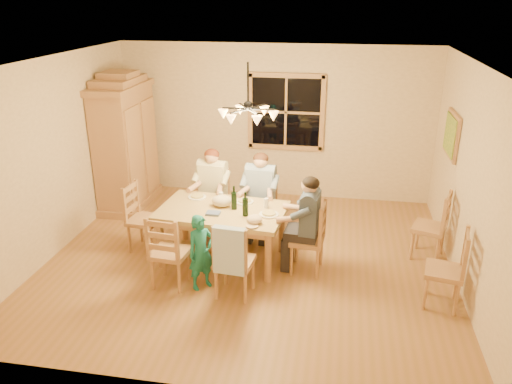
% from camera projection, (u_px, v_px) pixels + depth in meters
% --- Properties ---
extents(floor, '(5.50, 5.50, 0.00)m').
position_uv_depth(floor, '(249.00, 259.00, 7.00)').
color(floor, olive).
rests_on(floor, ground).
extents(ceiling, '(5.50, 5.00, 0.02)m').
position_uv_depth(ceiling, '(248.00, 62.00, 6.00)').
color(ceiling, white).
rests_on(ceiling, wall_back).
extents(wall_back, '(5.50, 0.02, 2.70)m').
position_uv_depth(wall_back, '(275.00, 122.00, 8.79)').
color(wall_back, '#C7AF8D').
rests_on(wall_back, floor).
extents(wall_left, '(0.02, 5.00, 2.70)m').
position_uv_depth(wall_left, '(55.00, 157.00, 6.94)').
color(wall_left, '#C7AF8D').
rests_on(wall_left, floor).
extents(wall_right, '(0.02, 5.00, 2.70)m').
position_uv_depth(wall_right, '(470.00, 181.00, 6.07)').
color(wall_right, '#C7AF8D').
rests_on(wall_right, floor).
extents(window, '(1.30, 0.06, 1.30)m').
position_uv_depth(window, '(286.00, 112.00, 8.65)').
color(window, black).
rests_on(window, wall_back).
extents(painting, '(0.06, 0.78, 0.64)m').
position_uv_depth(painting, '(452.00, 135.00, 7.08)').
color(painting, '#9D6F44').
rests_on(painting, wall_right).
extents(chandelier, '(0.77, 0.68, 0.71)m').
position_uv_depth(chandelier, '(248.00, 113.00, 6.23)').
color(chandelier, black).
rests_on(chandelier, ceiling).
extents(armoire, '(0.66, 1.40, 2.30)m').
position_uv_depth(armoire, '(126.00, 146.00, 8.46)').
color(armoire, '#9D6F44').
rests_on(armoire, floor).
extents(dining_table, '(1.78, 1.18, 0.76)m').
position_uv_depth(dining_table, '(222.00, 216.00, 6.77)').
color(dining_table, '#A9844B').
rests_on(dining_table, floor).
extents(chair_far_left, '(0.48, 0.46, 0.99)m').
position_uv_depth(chair_far_left, '(213.00, 213.00, 7.72)').
color(chair_far_left, '#A36F48').
rests_on(chair_far_left, floor).
extents(chair_far_right, '(0.48, 0.46, 0.99)m').
position_uv_depth(chair_far_right, '(260.00, 218.00, 7.54)').
color(chair_far_right, '#A36F48').
rests_on(chair_far_right, floor).
extents(chair_near_left, '(0.48, 0.46, 0.99)m').
position_uv_depth(chair_near_left, '(171.00, 263.00, 6.29)').
color(chair_near_left, '#A36F48').
rests_on(chair_near_left, floor).
extents(chair_near_right, '(0.48, 0.46, 0.99)m').
position_uv_depth(chair_near_right, '(235.00, 272.00, 6.08)').
color(chair_near_right, '#A36F48').
rests_on(chair_near_right, floor).
extents(chair_end_left, '(0.46, 0.48, 0.99)m').
position_uv_depth(chair_end_left, '(146.00, 229.00, 7.18)').
color(chair_end_left, '#A36F48').
rests_on(chair_end_left, floor).
extents(chair_end_right, '(0.46, 0.48, 0.99)m').
position_uv_depth(chair_end_right, '(307.00, 250.00, 6.62)').
color(chair_end_right, '#A36F48').
rests_on(chair_end_right, floor).
extents(adult_woman, '(0.42, 0.45, 0.87)m').
position_uv_depth(adult_woman, '(212.00, 181.00, 7.52)').
color(adult_woman, beige).
rests_on(adult_woman, floor).
extents(adult_plaid_man, '(0.42, 0.45, 0.87)m').
position_uv_depth(adult_plaid_man, '(260.00, 185.00, 7.34)').
color(adult_plaid_man, '#2E4E81').
rests_on(adult_plaid_man, floor).
extents(adult_slate_man, '(0.45, 0.42, 0.87)m').
position_uv_depth(adult_slate_man, '(308.00, 213.00, 6.42)').
color(adult_slate_man, '#3F4C65').
rests_on(adult_slate_man, floor).
extents(towel, '(0.39, 0.13, 0.58)m').
position_uv_depth(towel, '(229.00, 251.00, 5.76)').
color(towel, '#ABC5E8').
rests_on(towel, chair_near_right).
extents(wine_bottle_a, '(0.08, 0.08, 0.33)m').
position_uv_depth(wine_bottle_a, '(234.00, 198.00, 6.67)').
color(wine_bottle_a, black).
rests_on(wine_bottle_a, dining_table).
extents(wine_bottle_b, '(0.08, 0.08, 0.33)m').
position_uv_depth(wine_bottle_b, '(245.00, 204.00, 6.47)').
color(wine_bottle_b, black).
rests_on(wine_bottle_b, dining_table).
extents(plate_woman, '(0.26, 0.26, 0.02)m').
position_uv_depth(plate_woman, '(197.00, 197.00, 7.10)').
color(plate_woman, white).
rests_on(plate_woman, dining_table).
extents(plate_plaid, '(0.26, 0.26, 0.02)m').
position_uv_depth(plate_plaid, '(244.00, 202.00, 6.94)').
color(plate_plaid, white).
rests_on(plate_plaid, dining_table).
extents(plate_slate, '(0.26, 0.26, 0.02)m').
position_uv_depth(plate_slate, '(269.00, 214.00, 6.54)').
color(plate_slate, white).
rests_on(plate_slate, dining_table).
extents(wine_glass_a, '(0.06, 0.06, 0.14)m').
position_uv_depth(wine_glass_a, '(221.00, 197.00, 6.95)').
color(wine_glass_a, silver).
rests_on(wine_glass_a, dining_table).
extents(wine_glass_b, '(0.06, 0.06, 0.14)m').
position_uv_depth(wine_glass_b, '(266.00, 203.00, 6.73)').
color(wine_glass_b, silver).
rests_on(wine_glass_b, dining_table).
extents(cap, '(0.20, 0.20, 0.11)m').
position_uv_depth(cap, '(254.00, 219.00, 6.29)').
color(cap, '#D3B48D').
rests_on(cap, dining_table).
extents(napkin, '(0.19, 0.16, 0.03)m').
position_uv_depth(napkin, '(213.00, 213.00, 6.56)').
color(napkin, '#505F92').
rests_on(napkin, dining_table).
extents(cloth_bundle, '(0.28, 0.22, 0.15)m').
position_uv_depth(cloth_bundle, '(222.00, 201.00, 6.79)').
color(cloth_bundle, '#BEAD8A').
rests_on(cloth_bundle, dining_table).
extents(child, '(0.42, 0.42, 0.98)m').
position_uv_depth(child, '(201.00, 252.00, 6.16)').
color(child, '#1A7873').
rests_on(child, floor).
extents(chair_spare_front, '(0.50, 0.51, 0.99)m').
position_uv_depth(chair_spare_front, '(442.00, 282.00, 5.87)').
color(chair_spare_front, '#A36F48').
rests_on(chair_spare_front, floor).
extents(chair_spare_back, '(0.54, 0.55, 0.99)m').
position_uv_depth(chair_spare_back, '(428.00, 237.00, 6.95)').
color(chair_spare_back, '#A36F48').
rests_on(chair_spare_back, floor).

